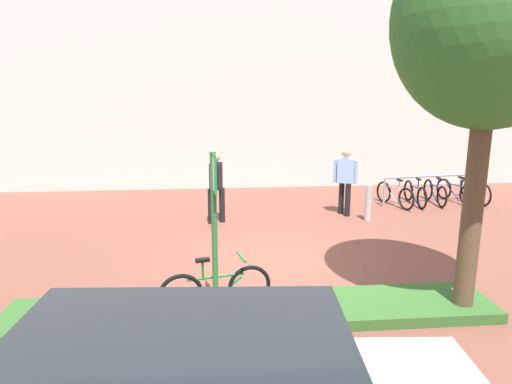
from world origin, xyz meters
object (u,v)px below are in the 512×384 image
(bike_at_sign, at_px, (216,290))
(person_shirt_blue, at_px, (345,177))
(tree_sidewalk, at_px, (493,22))
(parking_sign_post, at_px, (214,212))
(bike_rack_cluster, at_px, (435,192))
(person_suited_navy, at_px, (216,183))
(bollard_steel, at_px, (368,203))

(bike_at_sign, xyz_separation_m, person_shirt_blue, (3.32, 5.02, 0.63))
(tree_sidewalk, bearing_deg, parking_sign_post, 177.15)
(bike_rack_cluster, xyz_separation_m, person_suited_navy, (-6.17, -1.33, 0.64))
(bike_at_sign, bearing_deg, person_shirt_blue, 56.50)
(bollard_steel, bearing_deg, parking_sign_post, -129.22)
(parking_sign_post, xyz_separation_m, bike_rack_cluster, (6.21, 6.10, -1.22))
(parking_sign_post, bearing_deg, person_suited_navy, 89.52)
(bike_rack_cluster, bearing_deg, person_suited_navy, -167.81)
(tree_sidewalk, distance_m, person_shirt_blue, 6.18)
(parking_sign_post, height_order, person_suited_navy, parking_sign_post)
(tree_sidewalk, bearing_deg, person_shirt_blue, 92.50)
(parking_sign_post, bearing_deg, person_shirt_blue, 57.40)
(parking_sign_post, relative_size, bike_at_sign, 1.44)
(tree_sidewalk, bearing_deg, bike_at_sign, 174.22)
(parking_sign_post, xyz_separation_m, person_shirt_blue, (3.33, 5.20, -0.58))
(parking_sign_post, distance_m, bollard_steel, 6.03)
(parking_sign_post, distance_m, person_suited_navy, 4.81)
(tree_sidewalk, relative_size, bollard_steel, 6.05)
(bike_at_sign, xyz_separation_m, person_suited_navy, (0.04, 4.59, 0.63))
(person_shirt_blue, bearing_deg, parking_sign_post, -122.60)
(parking_sign_post, distance_m, bike_rack_cluster, 8.79)
(tree_sidewalk, bearing_deg, bollard_steel, 87.76)
(tree_sidewalk, xyz_separation_m, person_shirt_blue, (-0.23, 5.38, -3.04))
(tree_sidewalk, bearing_deg, person_suited_navy, 125.42)
(bollard_steel, relative_size, person_suited_navy, 0.52)
(tree_sidewalk, bearing_deg, bike_rack_cluster, 67.16)
(bike_at_sign, bearing_deg, bike_rack_cluster, 43.67)
(parking_sign_post, height_order, bike_at_sign, parking_sign_post)
(bike_at_sign, distance_m, person_shirt_blue, 6.05)
(tree_sidewalk, relative_size, person_shirt_blue, 3.17)
(bike_rack_cluster, relative_size, person_suited_navy, 1.85)
(bike_rack_cluster, bearing_deg, bollard_steel, -148.39)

